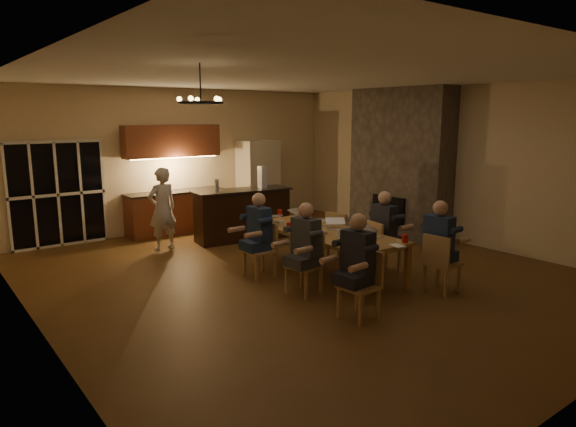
{
  "coord_description": "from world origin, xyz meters",
  "views": [
    {
      "loc": [
        -5.16,
        -6.35,
        2.6
      ],
      "look_at": [
        -0.1,
        0.3,
        1.0
      ],
      "focal_mm": 32.0,
      "sensor_mm": 36.0,
      "label": 1
    }
  ],
  "objects_px": {
    "refrigerator": "(258,181)",
    "chandelier": "(201,103)",
    "chair_right_near": "(442,263)",
    "bar_bottle": "(217,185)",
    "person_left_far": "(259,235)",
    "laptop_e": "(272,215)",
    "laptop_c": "(316,226)",
    "bar_blender": "(262,177)",
    "mug_mid": "(309,221)",
    "person_left_mid": "(306,249)",
    "mug_back": "(281,223)",
    "chair_right_far": "(342,235)",
    "can_cola": "(270,215)",
    "chair_left_far": "(260,250)",
    "redcup_far": "(280,213)",
    "chair_right_mid": "(384,247)",
    "laptop_a": "(360,238)",
    "person_left_near": "(357,266)",
    "mug_front": "(339,233)",
    "person_right_mid": "(383,232)",
    "plate_far": "(319,220)",
    "person_right_near": "(438,246)",
    "chair_left_near": "(359,286)",
    "can_right": "(333,221)",
    "plate_left": "(349,245)",
    "laptop_d": "(336,223)",
    "bar_island": "(242,215)",
    "standing_person": "(162,209)",
    "redcup_mid": "(289,226)",
    "chair_left_mid": "(304,265)",
    "dining_table": "(325,253)",
    "redcup_near": "(405,238)",
    "can_silver": "(358,235)",
    "laptop_f": "(302,212)",
    "plate_near": "(361,233)"
  },
  "relations": [
    {
      "from": "refrigerator",
      "to": "chandelier",
      "type": "relative_size",
      "value": 3.79
    },
    {
      "from": "chair_right_near",
      "to": "bar_bottle",
      "type": "relative_size",
      "value": 3.71
    },
    {
      "from": "person_left_far",
      "to": "laptop_e",
      "type": "height_order",
      "value": "person_left_far"
    },
    {
      "from": "laptop_c",
      "to": "bar_blender",
      "type": "height_order",
      "value": "bar_blender"
    },
    {
      "from": "person_left_far",
      "to": "mug_mid",
      "type": "height_order",
      "value": "person_left_far"
    },
    {
      "from": "person_left_mid",
      "to": "mug_back",
      "type": "height_order",
      "value": "person_left_mid"
    },
    {
      "from": "chair_right_far",
      "to": "can_cola",
      "type": "height_order",
      "value": "chair_right_far"
    },
    {
      "from": "chair_left_far",
      "to": "redcup_far",
      "type": "relative_size",
      "value": 7.42
    },
    {
      "from": "chair_right_mid",
      "to": "person_left_far",
      "type": "height_order",
      "value": "person_left_far"
    },
    {
      "from": "person_left_mid",
      "to": "laptop_a",
      "type": "height_order",
      "value": "person_left_mid"
    },
    {
      "from": "person_left_near",
      "to": "mug_front",
      "type": "height_order",
      "value": "person_left_near"
    },
    {
      "from": "person_right_mid",
      "to": "plate_far",
      "type": "bearing_deg",
      "value": 21.43
    },
    {
      "from": "person_right_near",
      "to": "laptop_a",
      "type": "xyz_separation_m",
      "value": [
        -1.08,
        0.57,
        0.17
      ]
    },
    {
      "from": "chair_left_near",
      "to": "chair_right_mid",
      "type": "bearing_deg",
      "value": 118.26
    },
    {
      "from": "can_right",
      "to": "plate_left",
      "type": "height_order",
      "value": "can_right"
    },
    {
      "from": "laptop_a",
      "to": "laptop_d",
      "type": "bearing_deg",
      "value": -106.55
    },
    {
      "from": "bar_island",
      "to": "chair_left_near",
      "type": "xyz_separation_m",
      "value": [
        -1.12,
        -4.59,
        -0.1
      ]
    },
    {
      "from": "chair_left_near",
      "to": "standing_person",
      "type": "height_order",
      "value": "standing_person"
    },
    {
      "from": "chair_right_mid",
      "to": "laptop_e",
      "type": "distance_m",
      "value": 2.04
    },
    {
      "from": "chair_right_near",
      "to": "redcup_mid",
      "type": "distance_m",
      "value": 2.48
    },
    {
      "from": "chandelier",
      "to": "redcup_mid",
      "type": "bearing_deg",
      "value": 26.79
    },
    {
      "from": "chair_left_near",
      "to": "laptop_e",
      "type": "distance_m",
      "value": 2.89
    },
    {
      "from": "chair_right_mid",
      "to": "chair_left_mid",
      "type": "bearing_deg",
      "value": 101.91
    },
    {
      "from": "plate_far",
      "to": "dining_table",
      "type": "bearing_deg",
      "value": -123.92
    },
    {
      "from": "chandelier",
      "to": "mug_mid",
      "type": "xyz_separation_m",
      "value": [
        2.67,
        1.21,
        -1.95
      ]
    },
    {
      "from": "can_cola",
      "to": "chair_left_mid",
      "type": "bearing_deg",
      "value": -111.12
    },
    {
      "from": "refrigerator",
      "to": "chair_left_far",
      "type": "xyz_separation_m",
      "value": [
        -2.54,
        -3.79,
        -0.55
      ]
    },
    {
      "from": "redcup_mid",
      "to": "plate_left",
      "type": "bearing_deg",
      "value": -86.98
    },
    {
      "from": "redcup_near",
      "to": "can_silver",
      "type": "bearing_deg",
      "value": 126.47
    },
    {
      "from": "laptop_e",
      "to": "mug_front",
      "type": "height_order",
      "value": "laptop_e"
    },
    {
      "from": "chair_left_far",
      "to": "can_cola",
      "type": "relative_size",
      "value": 7.42
    },
    {
      "from": "person_left_mid",
      "to": "plate_far",
      "type": "distance_m",
      "value": 1.78
    },
    {
      "from": "person_left_far",
      "to": "mug_mid",
      "type": "bearing_deg",
      "value": 85.96
    },
    {
      "from": "person_left_mid",
      "to": "chandelier",
      "type": "bearing_deg",
      "value": -91.86
    },
    {
      "from": "plate_far",
      "to": "person_left_far",
      "type": "bearing_deg",
      "value": -178.59
    },
    {
      "from": "laptop_f",
      "to": "redcup_near",
      "type": "xyz_separation_m",
      "value": [
        0.1,
        -2.33,
        -0.05
      ]
    },
    {
      "from": "chair_right_far",
      "to": "laptop_d",
      "type": "bearing_deg",
      "value": 116.14
    },
    {
      "from": "chair_left_near",
      "to": "chandelier",
      "type": "height_order",
      "value": "chandelier"
    },
    {
      "from": "person_right_near",
      "to": "mug_back",
      "type": "xyz_separation_m",
      "value": [
        -1.17,
        2.34,
        0.11
      ]
    },
    {
      "from": "chair_right_near",
      "to": "plate_near",
      "type": "height_order",
      "value": "chair_right_near"
    },
    {
      "from": "chair_right_far",
      "to": "person_left_mid",
      "type": "relative_size",
      "value": 0.64
    },
    {
      "from": "person_left_near",
      "to": "chair_right_mid",
      "type": "bearing_deg",
      "value": 116.3
    },
    {
      "from": "can_silver",
      "to": "plate_left",
      "type": "xyz_separation_m",
      "value": [
        -0.35,
        -0.18,
        -0.05
      ]
    },
    {
      "from": "bar_island",
      "to": "mug_mid",
      "type": "xyz_separation_m",
      "value": [
        -0.11,
        -2.35,
        0.26
      ]
    },
    {
      "from": "laptop_e",
      "to": "redcup_far",
      "type": "height_order",
      "value": "laptop_e"
    },
    {
      "from": "laptop_a",
      "to": "redcup_near",
      "type": "bearing_deg",
      "value": 166.18
    },
    {
      "from": "chair_left_near",
      "to": "can_right",
      "type": "relative_size",
      "value": 7.42
    },
    {
      "from": "redcup_far",
      "to": "plate_near",
      "type": "xyz_separation_m",
      "value": [
        0.16,
        -1.96,
        -0.05
      ]
    },
    {
      "from": "chair_left_mid",
      "to": "laptop_c",
      "type": "bearing_deg",
      "value": 114.27
    },
    {
      "from": "mug_mid",
      "to": "plate_near",
      "type": "xyz_separation_m",
      "value": [
        0.18,
        -1.08,
        -0.04
      ]
    }
  ]
}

